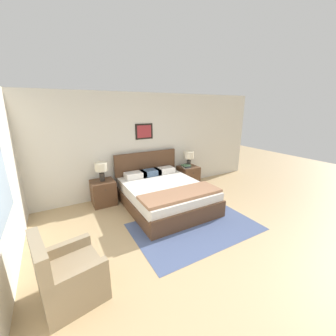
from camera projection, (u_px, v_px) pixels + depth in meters
ground_plane at (223, 264)px, 3.06m from camera, size 16.00×16.00×0.00m
wall_back at (138, 144)px, 5.40m from camera, size 7.66×0.09×2.60m
area_rug_main at (195, 227)px, 4.02m from camera, size 2.37×1.55×0.01m
bed at (165, 194)px, 4.82m from camera, size 1.73×2.13×1.11m
armchair at (68, 277)px, 2.46m from camera, size 0.79×0.80×0.89m
nightstand_near_window at (103, 192)px, 4.90m from camera, size 0.53×0.53×0.58m
nightstand_by_door at (188, 176)px, 6.07m from camera, size 0.53×0.53×0.58m
table_lamp_near_window at (101, 168)px, 4.74m from camera, size 0.28×0.28×0.44m
table_lamp_by_door at (189, 156)px, 5.91m from camera, size 0.28×0.28×0.44m
book_thick_bottom at (186, 167)px, 5.88m from camera, size 0.23×0.28×0.03m
book_hardcover_middle at (186, 166)px, 5.87m from camera, size 0.21×0.30×0.03m
book_novel_upper at (186, 165)px, 5.86m from camera, size 0.21×0.22×0.03m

